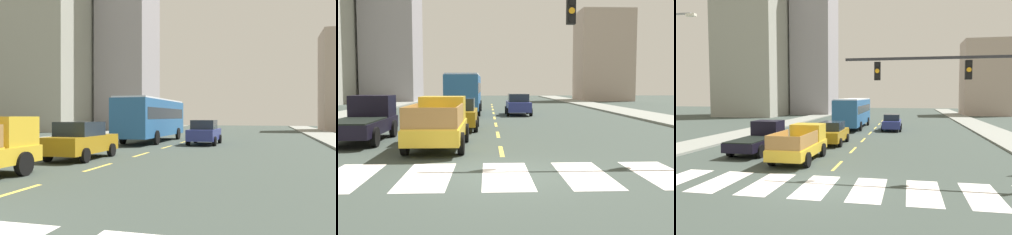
% 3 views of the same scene
% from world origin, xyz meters
% --- Properties ---
extents(ground_plane, '(160.00, 160.00, 0.00)m').
position_xyz_m(ground_plane, '(0.00, 0.00, 0.00)').
color(ground_plane, '#38423C').
extents(sidewalk_right, '(3.38, 110.00, 0.15)m').
position_xyz_m(sidewalk_right, '(11.81, 18.00, 0.07)').
color(sidewalk_right, gray).
rests_on(sidewalk_right, ground).
extents(sidewalk_left, '(3.38, 110.00, 0.15)m').
position_xyz_m(sidewalk_left, '(-11.81, 18.00, 0.07)').
color(sidewalk_left, gray).
rests_on(sidewalk_left, ground).
extents(crosswalk_stripe_1, '(1.30, 3.45, 0.01)m').
position_xyz_m(crosswalk_stripe_1, '(-6.41, 0.00, 0.00)').
color(crosswalk_stripe_1, silver).
rests_on(crosswalk_stripe_1, ground).
extents(crosswalk_stripe_2, '(1.30, 3.45, 0.01)m').
position_xyz_m(crosswalk_stripe_2, '(-4.27, 0.00, 0.00)').
color(crosswalk_stripe_2, silver).
rests_on(crosswalk_stripe_2, ground).
extents(crosswalk_stripe_3, '(1.30, 3.45, 0.01)m').
position_xyz_m(crosswalk_stripe_3, '(-2.14, 0.00, 0.00)').
color(crosswalk_stripe_3, silver).
rests_on(crosswalk_stripe_3, ground).
extents(crosswalk_stripe_4, '(1.30, 3.45, 0.01)m').
position_xyz_m(crosswalk_stripe_4, '(0.00, 0.00, 0.00)').
color(crosswalk_stripe_4, silver).
rests_on(crosswalk_stripe_4, ground).
extents(crosswalk_stripe_5, '(1.30, 3.45, 0.01)m').
position_xyz_m(crosswalk_stripe_5, '(2.14, 0.00, 0.00)').
color(crosswalk_stripe_5, silver).
rests_on(crosswalk_stripe_5, ground).
extents(crosswalk_stripe_6, '(1.30, 3.45, 0.01)m').
position_xyz_m(crosswalk_stripe_6, '(4.27, 0.00, 0.00)').
color(crosswalk_stripe_6, silver).
rests_on(crosswalk_stripe_6, ground).
extents(crosswalk_stripe_7, '(1.30, 3.45, 0.01)m').
position_xyz_m(crosswalk_stripe_7, '(6.41, 0.00, 0.00)').
color(crosswalk_stripe_7, silver).
rests_on(crosswalk_stripe_7, ground).
extents(lane_dash_0, '(0.16, 2.40, 0.01)m').
position_xyz_m(lane_dash_0, '(0.00, 4.00, 0.00)').
color(lane_dash_0, '#E3C44A').
rests_on(lane_dash_0, ground).
extents(lane_dash_1, '(0.16, 2.40, 0.01)m').
position_xyz_m(lane_dash_1, '(0.00, 9.00, 0.00)').
color(lane_dash_1, '#E3C44A').
rests_on(lane_dash_1, ground).
extents(lane_dash_2, '(0.16, 2.40, 0.01)m').
position_xyz_m(lane_dash_2, '(0.00, 14.00, 0.00)').
color(lane_dash_2, '#E3C44A').
rests_on(lane_dash_2, ground).
extents(lane_dash_3, '(0.16, 2.40, 0.01)m').
position_xyz_m(lane_dash_3, '(0.00, 19.00, 0.00)').
color(lane_dash_3, '#E3C44A').
rests_on(lane_dash_3, ground).
extents(lane_dash_4, '(0.16, 2.40, 0.01)m').
position_xyz_m(lane_dash_4, '(0.00, 24.00, 0.00)').
color(lane_dash_4, '#E3C44A').
rests_on(lane_dash_4, ground).
extents(lane_dash_5, '(0.16, 2.40, 0.01)m').
position_xyz_m(lane_dash_5, '(0.00, 29.00, 0.00)').
color(lane_dash_5, '#E3C44A').
rests_on(lane_dash_5, ground).
extents(lane_dash_6, '(0.16, 2.40, 0.01)m').
position_xyz_m(lane_dash_6, '(0.00, 34.00, 0.00)').
color(lane_dash_6, '#E3C44A').
rests_on(lane_dash_6, ground).
extents(lane_dash_7, '(0.16, 2.40, 0.01)m').
position_xyz_m(lane_dash_7, '(0.00, 39.00, 0.00)').
color(lane_dash_7, '#E3C44A').
rests_on(lane_dash_7, ground).
extents(pickup_stakebed, '(2.18, 5.20, 1.96)m').
position_xyz_m(pickup_stakebed, '(-2.41, 5.32, 0.94)').
color(pickup_stakebed, gold).
rests_on(pickup_stakebed, ground).
extents(pickup_dark, '(2.18, 5.20, 1.96)m').
position_xyz_m(pickup_dark, '(-5.93, 7.27, 0.92)').
color(pickup_dark, black).
rests_on(pickup_dark, ground).
extents(city_bus, '(2.72, 10.80, 3.32)m').
position_xyz_m(city_bus, '(-2.43, 23.58, 1.95)').
color(city_bus, '#275C94').
rests_on(city_bus, ground).
extents(sedan_mid, '(2.02, 4.40, 1.72)m').
position_xyz_m(sedan_mid, '(-2.02, 11.39, 0.86)').
color(sedan_mid, '#9F7717').
rests_on(sedan_mid, ground).
extents(sedan_far, '(2.02, 4.40, 1.72)m').
position_xyz_m(sedan_far, '(1.97, 21.83, 0.86)').
color(sedan_far, navy).
rests_on(sedan_far, ground).
extents(traffic_signal_gantry, '(10.06, 0.27, 6.00)m').
position_xyz_m(traffic_signal_gantry, '(7.43, 2.51, 4.24)').
color(traffic_signal_gantry, '#2D2D33').
rests_on(traffic_signal_gantry, ground).
extents(tower_tall_centre, '(10.63, 10.54, 36.75)m').
position_xyz_m(tower_tall_centre, '(-23.58, 41.69, 18.38)').
color(tower_tall_centre, '#999A8E').
rests_on(tower_tall_centre, ground).
extents(block_mid_left, '(7.84, 7.04, 13.53)m').
position_xyz_m(block_mid_left, '(17.18, 50.78, 6.76)').
color(block_mid_left, '#AF9A8C').
rests_on(block_mid_left, ground).
extents(block_mid_right, '(7.31, 8.72, 30.59)m').
position_xyz_m(block_mid_right, '(-14.24, 48.90, 15.29)').
color(block_mid_right, gray).
rests_on(block_mid_right, ground).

